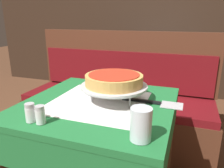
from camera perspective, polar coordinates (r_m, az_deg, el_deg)
The scene contains 11 objects.
dining_table_front at distance 1.17m, azimuth -3.47°, elevation -9.92°, with size 0.75×0.75×0.75m.
dining_table_rear at distance 2.89m, azimuth 11.15°, elevation 6.18°, with size 0.80×0.80×0.74m.
booth_bench at distance 2.08m, azimuth 1.30°, elevation -7.14°, with size 1.73×0.53×1.04m.
back_wall_panel at distance 3.44m, azimuth 13.39°, elevation 17.19°, with size 6.00×0.04×2.40m, color black.
pizza_pan_stand at distance 1.10m, azimuth 0.53°, elevation -0.75°, with size 0.34×0.34×0.09m.
deep_dish_pizza at distance 1.09m, azimuth 0.53°, elevation 1.18°, with size 0.29×0.29×0.06m.
pizza_server at distance 1.11m, azimuth 10.97°, elevation -4.81°, with size 0.30×0.09×0.01m.
water_glass_near at distance 0.77m, azimuth 7.55°, elevation -10.37°, with size 0.08×0.08×0.12m.
salt_shaker at distance 0.96m, azimuth -20.57°, elevation -7.03°, with size 0.04×0.04×0.08m.
pepper_shaker at distance 0.93m, azimuth -18.22°, elevation -7.64°, with size 0.04×0.04×0.08m.
condiment_caddy at distance 2.82m, azimuth 9.78°, elevation 9.19°, with size 0.13×0.13×0.18m.
Camera 1 is at (0.42, -0.95, 1.16)m, focal length 35.00 mm.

